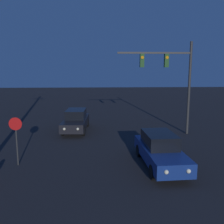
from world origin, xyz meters
The scene contains 4 objects.
car_near centered at (2.15, 9.50, 0.79)m, with size 1.83×4.69×1.57m.
car_far centered at (-2.49, 16.64, 0.79)m, with size 1.83×4.69×1.57m.
traffic_signal_mast centered at (4.26, 15.31, 4.28)m, with size 5.12×0.30×6.42m.
stop_sign centered at (-4.69, 9.91, 1.61)m, with size 0.61×0.07×2.35m.
Camera 1 is at (-0.75, -1.77, 4.61)m, focal length 40.00 mm.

